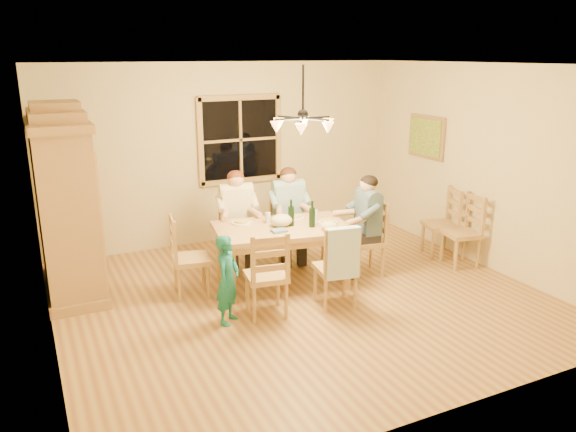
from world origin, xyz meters
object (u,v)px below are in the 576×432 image
adult_plaid_man (289,203)px  armoire (67,209)px  adult_slate_man (367,213)px  dining_table (282,235)px  chair_near_left (266,289)px  chair_end_left (191,271)px  wine_bottle_a (291,213)px  child (228,280)px  chair_end_right (365,252)px  chair_near_right (335,280)px  adult_woman (237,207)px  chair_far_left (238,245)px  chair_spare_front (460,244)px  chandelier (303,123)px  chair_far_right (289,240)px  chair_spare_back (439,235)px  wine_bottle_b (312,214)px

adult_plaid_man → armoire: bearing=5.9°
adult_slate_man → dining_table: bearing=90.0°
chair_near_left → chair_end_left: 1.06m
wine_bottle_a → child: size_ratio=0.33×
child → chair_end_left: bearing=53.3°
dining_table → chair_end_left: chair_end_left is taller
chair_near_left → child: size_ratio=1.00×
chair_end_right → adult_slate_man: 0.54m
chair_near_right → adult_woman: adult_woman is taller
chair_end_right → adult_woman: adult_woman is taller
chair_near_left → wine_bottle_a: size_ratio=3.00×
chair_far_left → adult_woman: 0.54m
chair_spare_front → chandelier: bearing=100.6°
dining_table → chair_near_left: chair_near_left is taller
chair_near_right → chair_spare_front: 2.23m
dining_table → chair_far_right: (0.43, 0.71, -0.35)m
chair_far_right → child: 2.01m
chair_far_left → chair_spare_back: same height
chair_end_right → wine_bottle_a: 1.19m
chair_end_left → chair_spare_front: size_ratio=1.00×
adult_plaid_man → chair_spare_back: adult_plaid_man is taller
chair_end_left → armoire: bearing=-109.5°
dining_table → chair_near_right: chair_near_right is taller
chair_end_right → chair_spare_back: size_ratio=1.00×
armoire → chair_near_left: armoire is taller
armoire → chair_spare_front: armoire is taller
chair_spare_front → adult_slate_man: bearing=88.4°
armoire → chair_end_right: bearing=-16.4°
adult_woman → wine_bottle_a: size_ratio=2.65×
chair_far_left → chair_near_left: bearing=90.0°
chair_far_right → adult_woman: bearing=0.0°
child → wine_bottle_b: bearing=-24.1°
chair_near_right → chair_end_left: same height
armoire → adult_plaid_man: (2.82, -0.15, -0.22)m
chandelier → adult_woman: chandelier is taller
chandelier → chair_spare_front: chandelier is taller
adult_woman → armoire: bearing=8.0°
chair_far_left → chair_end_right: bearing=153.4°
chair_near_left → chair_spare_front: size_ratio=1.00×
chair_far_left → wine_bottle_b: size_ratio=3.00×
child → chair_end_right: bearing=-32.1°
armoire → chair_near_right: armoire is taller
armoire → chair_near_right: (2.67, -1.69, -0.75)m
armoire → chair_spare_front: bearing=-15.1°
chair_far_left → child: (-0.69, -1.53, 0.19)m
armoire → wine_bottle_a: 2.66m
wine_bottle_b → adult_slate_man: bearing=0.1°
dining_table → adult_plaid_man: size_ratio=2.03×
adult_slate_man → chair_spare_back: size_ratio=0.88×
dining_table → child: (-0.97, -0.71, -0.16)m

